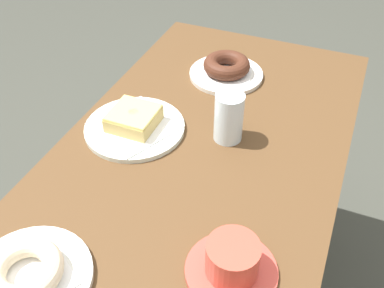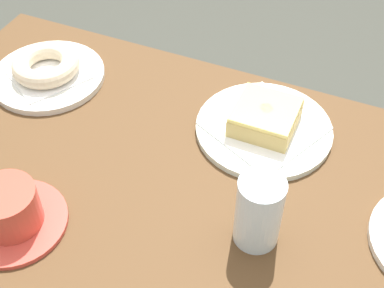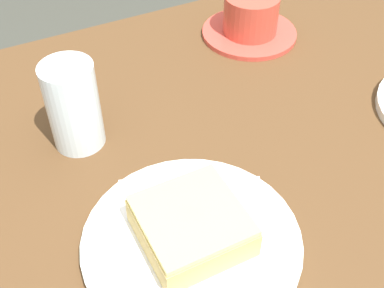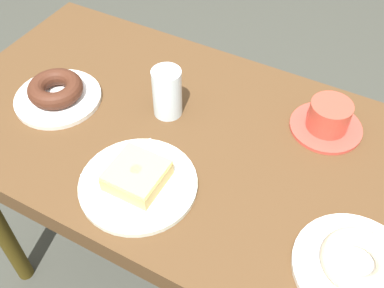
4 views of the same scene
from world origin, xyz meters
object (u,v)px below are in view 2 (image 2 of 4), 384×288
Objects in this scene: donut_glazed_square at (265,117)px; water_glass at (259,211)px; donut_sugar_ring at (46,65)px; plate_sugar_ring at (48,76)px; coffee_cup at (10,211)px; plate_glazed_square at (264,129)px.

water_glass is at bearing -75.10° from donut_glazed_square.
donut_glazed_square is at bearing 3.49° from donut_sugar_ring.
donut_sugar_ring is 0.50m from water_glass.
water_glass is at bearing -21.12° from plate_sugar_ring.
coffee_cup reaches higher than plate_sugar_ring.
donut_glazed_square reaches higher than donut_sugar_ring.
water_glass is (0.47, -0.18, 0.03)m from donut_sugar_ring.
donut_glazed_square is at bearing 104.04° from plate_glazed_square.
coffee_cup is at bearing -129.90° from donut_glazed_square.
water_glass is at bearing -75.10° from plate_glazed_square.
plate_glazed_square is 2.01× the size of water_glass.
water_glass reaches higher than plate_sugar_ring.
water_glass is (0.47, -0.18, 0.05)m from plate_sugar_ring.
donut_sugar_ring is at bearing 115.47° from coffee_cup.
coffee_cup is (0.14, -0.30, -0.00)m from donut_sugar_ring.
water_glass is (0.05, -0.21, 0.02)m from donut_glazed_square.
coffee_cup is at bearing -160.09° from water_glass.
donut_glazed_square is (0.41, 0.03, 0.00)m from donut_sugar_ring.
water_glass is 0.74× the size of coffee_cup.
donut_glazed_square is (0.41, 0.03, 0.03)m from plate_sugar_ring.
plate_glazed_square is at bearing 3.49° from donut_sugar_ring.
plate_sugar_ring is 1.35× the size of coffee_cup.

